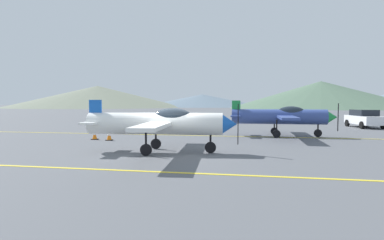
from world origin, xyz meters
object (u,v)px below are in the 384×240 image
at_px(airplane_mid, 282,116).
at_px(airplane_near, 161,123).
at_px(traffic_cone_side, 95,135).
at_px(car_sedan, 364,118).
at_px(traffic_cone_front, 109,136).

bearing_deg(airplane_mid, airplane_near, -127.08).
relative_size(airplane_near, traffic_cone_side, 13.72).
bearing_deg(car_sedan, airplane_mid, -131.46).
bearing_deg(airplane_near, car_sedan, 50.55).
relative_size(car_sedan, traffic_cone_front, 7.66).
distance_m(airplane_near, car_sedan, 22.30).
relative_size(airplane_near, car_sedan, 1.79).
xyz_separation_m(airplane_near, traffic_cone_front, (-4.35, 3.85, -1.07)).
bearing_deg(airplane_near, traffic_cone_side, 142.97).
height_order(airplane_near, traffic_cone_side, airplane_near).
bearing_deg(airplane_near, airplane_mid, 52.92).
bearing_deg(traffic_cone_side, traffic_cone_front, -12.68).
distance_m(car_sedan, traffic_cone_front, 22.84).
height_order(airplane_near, airplane_mid, same).
height_order(airplane_mid, car_sedan, airplane_mid).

